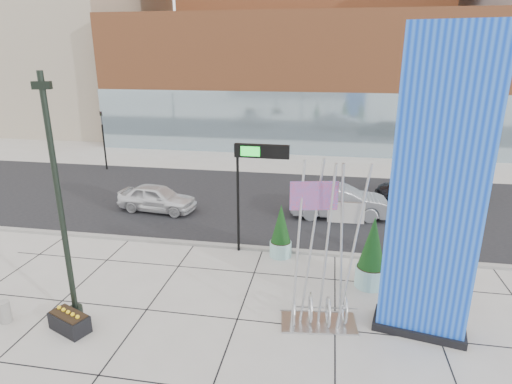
% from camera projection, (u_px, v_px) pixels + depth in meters
% --- Properties ---
extents(ground, '(160.00, 160.00, 0.00)m').
position_uv_depth(ground, '(215.00, 299.00, 14.41)').
color(ground, '#9E9991').
rests_on(ground, ground).
extents(street_asphalt, '(80.00, 12.00, 0.02)m').
position_uv_depth(street_asphalt, '(262.00, 202.00, 23.77)').
color(street_asphalt, black).
rests_on(street_asphalt, ground).
extents(curb_edge, '(80.00, 0.30, 0.12)m').
position_uv_depth(curb_edge, '(239.00, 247.00, 18.14)').
color(curb_edge, gray).
rests_on(curb_edge, ground).
extents(tower_podium, '(34.00, 10.00, 11.00)m').
position_uv_depth(tower_podium, '(304.00, 81.00, 37.83)').
color(tower_podium, '#AE5D32').
rests_on(tower_podium, ground).
extents(tower_glass_front, '(34.00, 0.60, 5.00)m').
position_uv_depth(tower_glass_front, '(299.00, 124.00, 34.26)').
color(tower_glass_front, '#8CA5B2').
rests_on(tower_glass_front, ground).
extents(blue_pylon, '(2.77, 1.65, 8.65)m').
position_uv_depth(blue_pylon, '(436.00, 198.00, 11.53)').
color(blue_pylon, blue).
rests_on(blue_pylon, ground).
extents(lamp_post, '(0.51, 0.41, 7.48)m').
position_uv_depth(lamp_post, '(64.00, 229.00, 12.33)').
color(lamp_post, black).
rests_on(lamp_post, ground).
extents(public_art_sculpture, '(2.39, 1.39, 5.16)m').
position_uv_depth(public_art_sculpture, '(321.00, 285.00, 12.68)').
color(public_art_sculpture, '#BABCBF').
rests_on(public_art_sculpture, ground).
extents(concrete_bollard, '(0.36, 0.36, 0.69)m').
position_uv_depth(concrete_bollard, '(5.00, 312.00, 13.09)').
color(concrete_bollard, gray).
rests_on(concrete_bollard, ground).
extents(overhead_street_sign, '(2.15, 0.25, 4.56)m').
position_uv_depth(overhead_street_sign, '(257.00, 160.00, 16.62)').
color(overhead_street_sign, black).
rests_on(overhead_street_sign, ground).
extents(round_planter_east, '(1.06, 1.06, 2.65)m').
position_uv_depth(round_planter_east, '(417.00, 236.00, 16.24)').
color(round_planter_east, '#9CD3CE').
rests_on(round_planter_east, ground).
extents(round_planter_mid, '(1.05, 1.05, 2.63)m').
position_uv_depth(round_planter_mid, '(372.00, 254.00, 14.86)').
color(round_planter_mid, '#9CD3CE').
rests_on(round_planter_mid, ground).
extents(round_planter_west, '(0.89, 0.89, 2.22)m').
position_uv_depth(round_planter_west, '(281.00, 232.00, 17.16)').
color(round_planter_west, '#9CD3CE').
rests_on(round_planter_west, ground).
extents(box_planter_south, '(1.38, 1.05, 0.68)m').
position_uv_depth(box_planter_south, '(69.00, 321.00, 12.70)').
color(box_planter_south, black).
rests_on(box_planter_south, ground).
extents(car_white_west, '(4.25, 2.10, 1.39)m').
position_uv_depth(car_white_west, '(157.00, 198.00, 22.26)').
color(car_white_west, silver).
rests_on(car_white_west, ground).
extents(car_silver_mid, '(5.03, 2.10, 1.62)m').
position_uv_depth(car_silver_mid, '(340.00, 201.00, 21.42)').
color(car_silver_mid, '#9A9CA2').
rests_on(car_silver_mid, ground).
extents(car_dark_east, '(5.21, 2.93, 1.43)m').
position_uv_depth(car_dark_east, '(420.00, 189.00, 23.77)').
color(car_dark_east, black).
rests_on(car_dark_east, ground).
extents(traffic_signal, '(0.15, 0.18, 4.10)m').
position_uv_depth(traffic_signal, '(103.00, 137.00, 29.71)').
color(traffic_signal, black).
rests_on(traffic_signal, ground).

